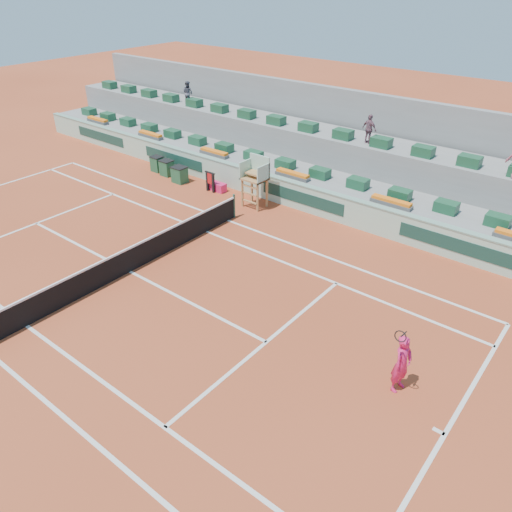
# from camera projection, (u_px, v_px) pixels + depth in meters

# --- Properties ---
(ground) EXTENTS (90.00, 90.00, 0.00)m
(ground) POSITION_uv_depth(u_px,v_px,m) (130.00, 272.00, 18.53)
(ground) COLOR #94381C
(ground) RESTS_ON ground
(seating_tier_lower) EXTENTS (36.00, 4.00, 1.20)m
(seating_tier_lower) POSITION_uv_depth(u_px,v_px,m) (295.00, 174.00, 25.42)
(seating_tier_lower) COLOR gray
(seating_tier_lower) RESTS_ON ground
(seating_tier_upper) EXTENTS (36.00, 2.40, 2.60)m
(seating_tier_upper) POSITION_uv_depth(u_px,v_px,m) (313.00, 153.00, 26.15)
(seating_tier_upper) COLOR gray
(seating_tier_upper) RESTS_ON ground
(stadium_back_wall) EXTENTS (36.00, 0.40, 4.40)m
(stadium_back_wall) POSITION_uv_depth(u_px,v_px,m) (330.00, 129.00, 26.77)
(stadium_back_wall) COLOR gray
(stadium_back_wall) RESTS_ON ground
(player_bag) EXTENTS (0.96, 0.43, 0.43)m
(player_bag) POSITION_uv_depth(u_px,v_px,m) (217.00, 187.00, 25.03)
(player_bag) COLOR #E01D5C
(player_bag) RESTS_ON ground
(spectator_left) EXTENTS (0.71, 0.57, 1.37)m
(spectator_left) POSITION_uv_depth(u_px,v_px,m) (188.00, 93.00, 29.41)
(spectator_left) COLOR #4C4C59
(spectator_left) RESTS_ON seating_tier_upper
(spectator_mid) EXTENTS (0.85, 0.50, 1.35)m
(spectator_mid) POSITION_uv_depth(u_px,v_px,m) (369.00, 129.00, 23.05)
(spectator_mid) COLOR #7A5160
(spectator_mid) RESTS_ON seating_tier_upper
(court_lines) EXTENTS (23.89, 11.09, 0.01)m
(court_lines) POSITION_uv_depth(u_px,v_px,m) (130.00, 272.00, 18.52)
(court_lines) COLOR silver
(court_lines) RESTS_ON ground
(tennis_net) EXTENTS (0.10, 11.97, 1.10)m
(tennis_net) POSITION_uv_depth(u_px,v_px,m) (128.00, 260.00, 18.26)
(tennis_net) COLOR black
(tennis_net) RESTS_ON ground
(advertising_hoarding) EXTENTS (36.00, 0.34, 1.26)m
(advertising_hoarding) POSITION_uv_depth(u_px,v_px,m) (269.00, 187.00, 23.91)
(advertising_hoarding) COLOR #9EC7AF
(advertising_hoarding) RESTS_ON ground
(umpire_chair) EXTENTS (1.10, 0.90, 2.40)m
(umpire_chair) POSITION_uv_depth(u_px,v_px,m) (256.00, 175.00, 22.79)
(umpire_chair) COLOR #A16F3D
(umpire_chair) RESTS_ON ground
(seat_row_lower) EXTENTS (32.90, 0.60, 0.44)m
(seat_row_lower) POSITION_uv_depth(u_px,v_px,m) (285.00, 164.00, 24.40)
(seat_row_lower) COLOR #184A2D
(seat_row_lower) RESTS_ON seating_tier_lower
(seat_row_upper) EXTENTS (32.90, 0.60, 0.44)m
(seat_row_upper) POSITION_uv_depth(u_px,v_px,m) (308.00, 127.00, 24.97)
(seat_row_upper) COLOR #184A2D
(seat_row_upper) RESTS_ON seating_tier_upper
(flower_planters) EXTENTS (26.80, 0.36, 0.28)m
(flower_planters) POSITION_uv_depth(u_px,v_px,m) (251.00, 163.00, 24.71)
(flower_planters) COLOR #4E4E4E
(flower_planters) RESTS_ON seating_tier_lower
(drink_cooler_a) EXTENTS (0.74, 0.64, 0.84)m
(drink_cooler_a) POSITION_uv_depth(u_px,v_px,m) (180.00, 175.00, 25.89)
(drink_cooler_a) COLOR #194C2F
(drink_cooler_a) RESTS_ON ground
(drink_cooler_b) EXTENTS (0.68, 0.59, 0.84)m
(drink_cooler_b) POSITION_uv_depth(u_px,v_px,m) (167.00, 168.00, 26.74)
(drink_cooler_b) COLOR #194C2F
(drink_cooler_b) RESTS_ON ground
(drink_cooler_c) EXTENTS (0.63, 0.55, 0.84)m
(drink_cooler_c) POSITION_uv_depth(u_px,v_px,m) (157.00, 164.00, 27.27)
(drink_cooler_c) COLOR #194C2F
(drink_cooler_c) RESTS_ON ground
(towel_rack) EXTENTS (0.63, 0.10, 1.03)m
(towel_rack) POSITION_uv_depth(u_px,v_px,m) (210.00, 180.00, 24.72)
(towel_rack) COLOR black
(towel_rack) RESTS_ON ground
(tennis_player) EXTENTS (0.52, 0.91, 2.28)m
(tennis_player) POSITION_uv_depth(u_px,v_px,m) (402.00, 363.00, 13.02)
(tennis_player) COLOR #E01D5C
(tennis_player) RESTS_ON ground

